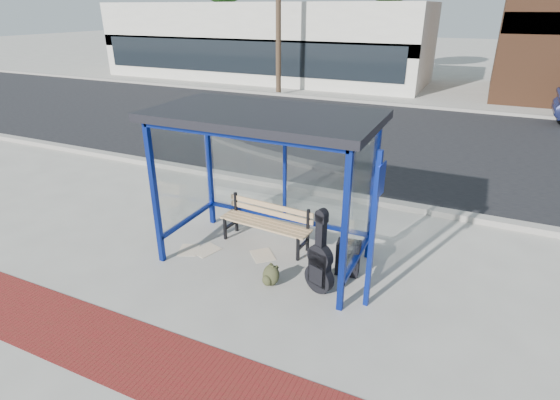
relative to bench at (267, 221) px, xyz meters
The scene contains 16 objects.
ground 0.66m from the bench, 66.33° to the right, with size 120.00×120.00×0.00m, color #B2ADA0.
brick_paver_strip 3.09m from the bench, 86.26° to the right, with size 60.00×1.00×0.01m, color maroon.
curb_near 2.48m from the bench, 85.33° to the left, with size 60.00×0.25×0.12m, color gray.
street_asphalt 7.56m from the bench, 88.48° to the left, with size 60.00×10.00×0.00m, color black.
curb_far 12.65m from the bench, 89.09° to the left, with size 60.00×0.25×0.12m, color gray.
far_sidewalk 14.55m from the bench, 89.21° to the left, with size 60.00×4.00×0.01m, color #B2ADA0.
bus_shelter 1.69m from the bench, 62.56° to the right, with size 3.30×1.80×2.42m.
storefront_white 19.68m from the bench, 116.66° to the left, with size 18.00×6.04×4.00m.
bench is the anchor object (origin of this frame).
guitar_bag 1.60m from the bench, 35.85° to the right, with size 0.47×0.27×1.23m.
suitcase 1.58m from the bench, 12.25° to the right, with size 0.37×0.27×0.61m.
backpack 1.28m from the bench, 61.36° to the right, with size 0.31×0.29×0.32m.
sign_post 2.37m from the bench, 25.64° to the right, with size 0.10×0.28×2.23m.
newspaper_a 1.41m from the bench, 145.08° to the right, with size 0.40×0.32×0.01m, color white.
newspaper_b 1.14m from the bench, 141.83° to the right, with size 0.42×0.33×0.01m, color white.
newspaper_c 0.60m from the bench, 73.49° to the right, with size 0.43×0.34×0.01m, color white.
Camera 1 is at (2.79, -5.49, 3.78)m, focal length 28.00 mm.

